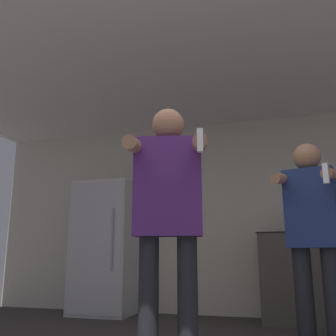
{
  "coord_description": "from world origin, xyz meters",
  "views": [
    {
      "loc": [
        0.53,
        -1.67,
        0.75
      ],
      "look_at": [
        -0.15,
        0.68,
        1.32
      ],
      "focal_mm": 40.0,
      "sensor_mm": 36.0,
      "label": 1
    }
  ],
  "objects_px": {
    "person_woman_foreground": "(168,209)",
    "person_man_side": "(313,231)",
    "refrigerator": "(105,247)",
    "bottle_green_wine": "(331,223)",
    "bottle_amber_bourbon": "(287,222)"
  },
  "relations": [
    {
      "from": "bottle_green_wine",
      "to": "person_man_side",
      "type": "distance_m",
      "value": 1.71
    },
    {
      "from": "person_woman_foreground",
      "to": "person_man_side",
      "type": "height_order",
      "value": "person_woman_foreground"
    },
    {
      "from": "bottle_green_wine",
      "to": "person_man_side",
      "type": "relative_size",
      "value": 0.17
    },
    {
      "from": "refrigerator",
      "to": "bottle_amber_bourbon",
      "type": "height_order",
      "value": "refrigerator"
    },
    {
      "from": "bottle_amber_bourbon",
      "to": "person_woman_foreground",
      "type": "relative_size",
      "value": 0.2
    },
    {
      "from": "bottle_amber_bourbon",
      "to": "bottle_green_wine",
      "type": "relative_size",
      "value": 1.23
    },
    {
      "from": "bottle_amber_bourbon",
      "to": "person_woman_foreground",
      "type": "xyz_separation_m",
      "value": [
        -0.8,
        -2.37,
        -0.1
      ]
    },
    {
      "from": "refrigerator",
      "to": "bottle_green_wine",
      "type": "bearing_deg",
      "value": 1.04
    },
    {
      "from": "refrigerator",
      "to": "bottle_amber_bourbon",
      "type": "distance_m",
      "value": 2.35
    },
    {
      "from": "refrigerator",
      "to": "bottle_green_wine",
      "type": "height_order",
      "value": "refrigerator"
    },
    {
      "from": "refrigerator",
      "to": "person_man_side",
      "type": "bearing_deg",
      "value": -33.11
    },
    {
      "from": "person_woman_foreground",
      "to": "person_man_side",
      "type": "relative_size",
      "value": 1.07
    },
    {
      "from": "bottle_amber_bourbon",
      "to": "refrigerator",
      "type": "bearing_deg",
      "value": -178.74
    },
    {
      "from": "bottle_green_wine",
      "to": "person_man_side",
      "type": "height_order",
      "value": "person_man_side"
    },
    {
      "from": "bottle_green_wine",
      "to": "person_woman_foreground",
      "type": "bearing_deg",
      "value": -118.43
    }
  ]
}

